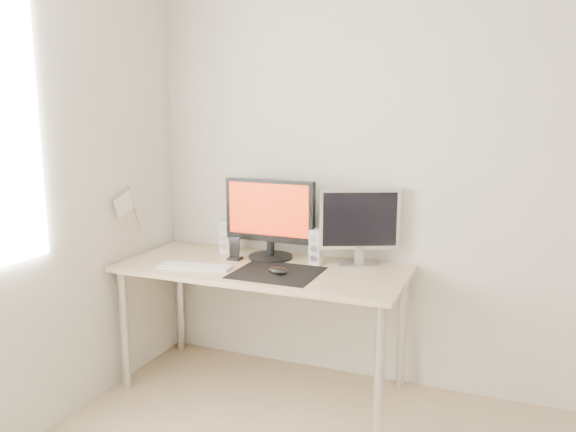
% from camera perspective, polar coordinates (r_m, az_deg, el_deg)
% --- Properties ---
extents(wall_back, '(3.50, 0.00, 3.50)m').
position_cam_1_polar(wall_back, '(3.17, 15.76, 4.18)').
color(wall_back, white).
rests_on(wall_back, ground).
extents(mousepad, '(0.45, 0.40, 0.00)m').
position_cam_1_polar(mousepad, '(3.02, -1.15, -5.77)').
color(mousepad, black).
rests_on(mousepad, desk).
extents(mouse, '(0.11, 0.06, 0.04)m').
position_cam_1_polar(mouse, '(2.98, -1.02, -5.57)').
color(mouse, black).
rests_on(mouse, mousepad).
extents(desk, '(1.60, 0.70, 0.73)m').
position_cam_1_polar(desk, '(3.17, -2.61, -6.45)').
color(desk, '#D1B587').
rests_on(desk, ground).
extents(main_monitor, '(0.55, 0.27, 0.47)m').
position_cam_1_polar(main_monitor, '(3.25, -1.86, -0.00)').
color(main_monitor, black).
rests_on(main_monitor, desk).
extents(second_monitor, '(0.43, 0.24, 0.43)m').
position_cam_1_polar(second_monitor, '(3.14, 7.26, -0.72)').
color(second_monitor, silver).
rests_on(second_monitor, desk).
extents(speaker_left, '(0.06, 0.08, 0.20)m').
position_cam_1_polar(speaker_left, '(3.44, -6.27, -2.09)').
color(speaker_left, white).
rests_on(speaker_left, desk).
extents(speaker_right, '(0.06, 0.08, 0.20)m').
position_cam_1_polar(speaker_right, '(3.17, 2.86, -3.15)').
color(speaker_right, white).
rests_on(speaker_right, desk).
extents(keyboard, '(0.43, 0.17, 0.02)m').
position_cam_1_polar(keyboard, '(3.15, -9.41, -5.08)').
color(keyboard, '#B4B4B6').
rests_on(keyboard, desk).
extents(phone_dock, '(0.07, 0.06, 0.13)m').
position_cam_1_polar(phone_dock, '(3.29, -5.42, -3.75)').
color(phone_dock, black).
rests_on(phone_dock, desk).
extents(pennant, '(0.01, 0.23, 0.29)m').
position_cam_1_polar(pennant, '(3.37, -16.00, 1.06)').
color(pennant, '#A57F54').
rests_on(pennant, wall_left).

